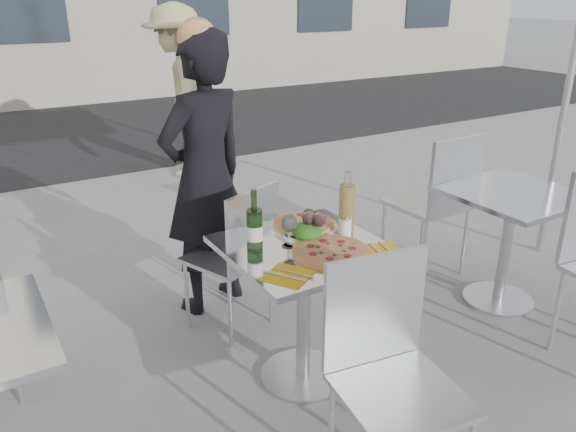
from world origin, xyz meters
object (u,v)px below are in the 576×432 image
wineglass_white_a (290,224)px  side_table_right (509,224)px  side_chair_rfar (439,195)px  wine_bottle (255,228)px  sugar_shaker (345,225)px  napkin_left (288,275)px  main_table (304,285)px  woman_diner (205,177)px  chair_near (388,360)px  chair_far (239,248)px  pedestrian_b (179,92)px  wineglass_red_a (309,218)px  napkin_right (382,251)px  salad_plate (307,233)px  carafe (347,205)px  pizza_near (331,251)px  wineglass_white_b (288,225)px  pizza_far (304,224)px  wineglass_red_b (319,219)px

wineglass_white_a → side_table_right: bearing=-1.5°
side_chair_rfar → wine_bottle: 1.68m
sugar_shaker → napkin_left: bearing=-154.3°
side_chair_rfar → main_table: bearing=17.8°
sugar_shaker → woman_diner: bearing=108.8°
side_chair_rfar → chair_near: bearing=37.6°
chair_far → pedestrian_b: (0.88, 3.15, 0.36)m
wineglass_red_a → napkin_right: size_ratio=0.73×
salad_plate → side_table_right: bearing=-2.2°
sugar_shaker → carafe: bearing=49.6°
pizza_near → wineglass_red_a: (0.00, 0.19, 0.10)m
woman_diner → wineglass_white_a: size_ratio=10.73×
woman_diner → pizza_near: (0.15, -1.08, -0.08)m
wine_bottle → wineglass_white_b: (0.16, -0.04, -0.00)m
salad_plate → wineglass_red_a: size_ratio=1.40×
pizza_near → chair_near: bearing=-102.8°
pizza_far → wineglass_white_a: wineglass_white_a is taller
woman_diner → pizza_near: size_ratio=4.73×
wineglass_red_b → carafe: bearing=19.2°
wineglass_white_b → napkin_right: size_ratio=0.73×
chair_near → wineglass_red_a: size_ratio=6.07×
woman_diner → wineglass_white_b: woman_diner is taller
side_table_right → napkin_right: napkin_right is taller
sugar_shaker → wineglass_red_a: (-0.17, 0.05, 0.06)m
pedestrian_b → sugar_shaker: (-0.58, -3.71, -0.09)m
pizza_far → wine_bottle: wine_bottle is taller
wineglass_white_b → wineglass_white_a: bearing=10.2°
chair_far → woman_diner: (-0.02, 0.39, 0.31)m
side_chair_rfar → sugar_shaker: bearing=21.3°
woman_diner → wine_bottle: 0.88m
wineglass_red_a → salad_plate: bearing=174.8°
pizza_far → wine_bottle: size_ratio=1.18×
woman_diner → pizza_far: woman_diner is taller
carafe → wineglass_red_a: size_ratio=1.84×
side_chair_rfar → wineglass_white_a: size_ratio=6.47×
side_chair_rfar → woman_diner: woman_diner is taller
carafe → napkin_left: size_ratio=1.17×
pizza_near → sugar_shaker: bearing=37.4°
wineglass_red_a → wine_bottle: bearing=175.5°
wine_bottle → sugar_shaker: (0.46, -0.08, -0.06)m
wine_bottle → carafe: wine_bottle is taller
wineglass_white_a → pizza_near: bearing=-56.7°
sugar_shaker → wineglass_red_a: bearing=163.0°
side_chair_rfar → wineglass_red_b: 1.40m
wineglass_red_a → pizza_near: bearing=-90.4°
pedestrian_b → salad_plate: 3.74m
napkin_left → side_chair_rfar: bearing=-8.0°
main_table → chair_near: 0.70m
main_table → side_table_right: bearing=0.0°
pizza_far → chair_near: bearing=-102.0°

